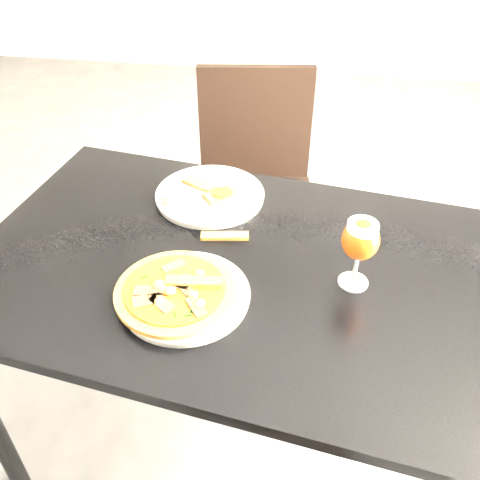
% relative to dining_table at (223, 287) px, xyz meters
% --- Properties ---
extents(ground, '(6.00, 6.00, 0.00)m').
position_rel_dining_table_xyz_m(ground, '(-0.32, 0.15, -0.66)').
color(ground, '#505052').
rests_on(ground, ground).
extents(dining_table, '(1.31, 0.97, 0.75)m').
position_rel_dining_table_xyz_m(dining_table, '(0.00, 0.00, 0.00)').
color(dining_table, black).
rests_on(dining_table, ground).
extents(chair_far, '(0.48, 0.48, 0.92)m').
position_rel_dining_table_xyz_m(chair_far, '(-0.00, 0.68, -0.15)').
color(chair_far, black).
rests_on(chair_far, ground).
extents(plate_main, '(0.33, 0.33, 0.02)m').
position_rel_dining_table_xyz_m(plate_main, '(-0.06, -0.14, 0.10)').
color(plate_main, silver).
rests_on(plate_main, dining_table).
extents(pizza, '(0.27, 0.27, 0.03)m').
position_rel_dining_table_xyz_m(pizza, '(-0.08, -0.14, 0.11)').
color(pizza, brown).
rests_on(pizza, plate_main).
extents(plate_second, '(0.35, 0.35, 0.02)m').
position_rel_dining_table_xyz_m(plate_second, '(-0.08, 0.26, 0.10)').
color(plate_second, silver).
rests_on(plate_second, dining_table).
extents(crust_scraps, '(0.18, 0.13, 0.01)m').
position_rel_dining_table_xyz_m(crust_scraps, '(-0.06, 0.26, 0.11)').
color(crust_scraps, brown).
rests_on(crust_scraps, plate_second).
extents(loose_crust, '(0.12, 0.04, 0.01)m').
position_rel_dining_table_xyz_m(loose_crust, '(-0.01, 0.09, 0.09)').
color(loose_crust, brown).
rests_on(loose_crust, dining_table).
extents(sauce_cup, '(0.06, 0.06, 0.04)m').
position_rel_dining_table_xyz_m(sauce_cup, '(-0.16, 0.20, 0.11)').
color(sauce_cup, beige).
rests_on(sauce_cup, dining_table).
extents(beer_glass, '(0.08, 0.08, 0.17)m').
position_rel_dining_table_xyz_m(beer_glass, '(0.31, -0.04, 0.21)').
color(beer_glass, silver).
rests_on(beer_glass, dining_table).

